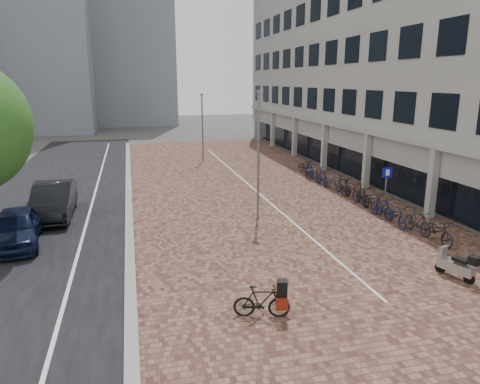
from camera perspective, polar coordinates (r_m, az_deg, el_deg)
name	(u,v)px	position (r m, az deg, el deg)	size (l,w,h in m)	color
ground	(282,270)	(15.55, 5.45, -9.97)	(140.00, 140.00, 0.00)	#474442
plaza_brick	(248,187)	(27.01, 1.03, 0.64)	(14.50, 42.00, 0.04)	brown
street_asphalt	(56,198)	(26.46, -22.64, -0.78)	(8.00, 50.00, 0.03)	black
curb	(129,193)	(26.11, -14.19, -0.14)	(0.35, 42.00, 0.14)	gray
lane_line	(94,196)	(26.21, -18.33, -0.49)	(0.12, 44.00, 0.00)	white
parking_line	(251,186)	(27.05, 1.44, 0.72)	(0.10, 30.00, 0.00)	white
office_building	(383,50)	(34.38, 18.00, 17.06)	(8.40, 40.00, 15.00)	#A4A49F
bg_towers	(43,17)	(63.46, -24.06, 19.97)	(33.00, 23.00, 32.00)	gray
car_navy	(16,228)	(19.55, -26.96, -4.12)	(1.71, 4.24, 1.45)	black
car_dark	(53,200)	(22.81, -22.97, -0.99)	(1.72, 4.93, 1.63)	black
hero_bike	(262,301)	(12.46, 2.81, -13.89)	(1.63, 0.86, 1.11)	black
scooter_back	(456,264)	(16.29, 26.14, -8.41)	(0.45, 1.44, 0.99)	#A0A0A5
parking_sign	(386,183)	(22.50, 18.37, 1.09)	(0.48, 0.13, 2.29)	slate
lamp_near	(258,157)	(20.26, 2.38, 4.50)	(0.12, 0.12, 5.87)	slate
lamp_far	(202,128)	(35.61, -4.88, 8.20)	(0.12, 0.12, 5.28)	slate
bike_row	(350,190)	(24.87, 14.08, 0.23)	(1.32, 15.80, 1.05)	black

